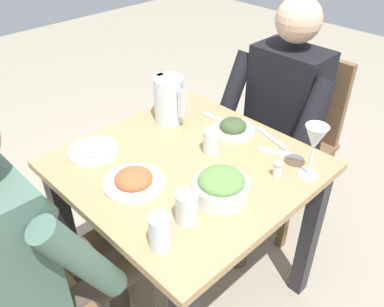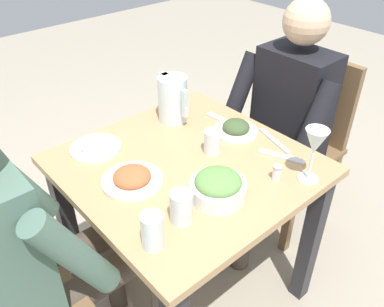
{
  "view_description": "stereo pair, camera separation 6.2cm",
  "coord_description": "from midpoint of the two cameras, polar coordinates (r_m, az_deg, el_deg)",
  "views": [
    {
      "loc": [
        0.84,
        -0.79,
        1.55
      ],
      "look_at": [
        0.01,
        0.01,
        0.75
      ],
      "focal_mm": 37.42,
      "sensor_mm": 36.0,
      "label": 1
    },
    {
      "loc": [
        0.88,
        -0.75,
        1.55
      ],
      "look_at": [
        0.01,
        0.01,
        0.75
      ],
      "focal_mm": 37.42,
      "sensor_mm": 36.0,
      "label": 2
    }
  ],
  "objects": [
    {
      "name": "plate_rice_curry",
      "position": [
        1.34,
        -9.63,
        -3.8
      ],
      "size": [
        0.2,
        0.2,
        0.05
      ],
      "color": "white",
      "rests_on": "dining_table"
    },
    {
      "name": "salad_bowl",
      "position": [
        1.26,
        2.75,
        -4.61
      ],
      "size": [
        0.18,
        0.18,
        0.09
      ],
      "color": "white",
      "rests_on": "dining_table"
    },
    {
      "name": "diner_far",
      "position": [
        1.84,
        10.48,
        4.61
      ],
      "size": [
        0.48,
        0.53,
        1.17
      ],
      "color": "black",
      "rests_on": "ground_plane"
    },
    {
      "name": "wine_glass",
      "position": [
        1.34,
        15.82,
        1.75
      ],
      "size": [
        0.08,
        0.08,
        0.2
      ],
      "color": "silver",
      "rests_on": "dining_table"
    },
    {
      "name": "water_glass_far_right",
      "position": [
        1.46,
        1.56,
        1.75
      ],
      "size": [
        0.06,
        0.06,
        0.09
      ],
      "primitive_type": "cylinder",
      "color": "silver",
      "rests_on": "dining_table"
    },
    {
      "name": "plate_yoghurt",
      "position": [
        1.52,
        -15.05,
        0.64
      ],
      "size": [
        0.19,
        0.19,
        0.05
      ],
      "color": "white",
      "rests_on": "dining_table"
    },
    {
      "name": "knife_near",
      "position": [
        1.58,
        10.15,
        2.13
      ],
      "size": [
        0.18,
        0.07,
        0.01
      ],
      "primitive_type": "cube",
      "rotation": [
        0.0,
        0.0,
        -0.28
      ],
      "color": "silver",
      "rests_on": "dining_table"
    },
    {
      "name": "chair_far",
      "position": [
        2.06,
        13.46,
        3.07
      ],
      "size": [
        0.4,
        0.4,
        0.87
      ],
      "color": "brown",
      "rests_on": "ground_plane"
    },
    {
      "name": "plate_dolmas",
      "position": [
        1.6,
        4.75,
        3.73
      ],
      "size": [
        0.17,
        0.17,
        0.05
      ],
      "color": "white",
      "rests_on": "dining_table"
    },
    {
      "name": "ground_plane",
      "position": [
        1.93,
        -1.52,
        -18.39
      ],
      "size": [
        8.0,
        8.0,
        0.0
      ],
      "primitive_type": "plane",
      "color": "#9E937F"
    },
    {
      "name": "water_glass_by_pitcher",
      "position": [
        1.1,
        -6.19,
        -11.14
      ],
      "size": [
        0.06,
        0.06,
        0.11
      ],
      "primitive_type": "cylinder",
      "color": "silver",
      "rests_on": "dining_table"
    },
    {
      "name": "salt_shaker",
      "position": [
        1.37,
        10.81,
        -2.29
      ],
      "size": [
        0.03,
        0.03,
        0.05
      ],
      "color": "white",
      "rests_on": "dining_table"
    },
    {
      "name": "water_pitcher",
      "position": [
        1.64,
        -4.42,
        7.67
      ],
      "size": [
        0.16,
        0.12,
        0.19
      ],
      "color": "silver",
      "rests_on": "dining_table"
    },
    {
      "name": "fork_near",
      "position": [
        1.49,
        11.28,
        -0.02
      ],
      "size": [
        0.17,
        0.09,
        0.01
      ],
      "primitive_type": "cube",
      "rotation": [
        0.0,
        0.0,
        0.38
      ],
      "color": "silver",
      "rests_on": "dining_table"
    },
    {
      "name": "water_glass_near_right",
      "position": [
        1.17,
        -2.27,
        -7.7
      ],
      "size": [
        0.07,
        0.07,
        0.1
      ],
      "primitive_type": "cylinder",
      "color": "silver",
      "rests_on": "dining_table"
    },
    {
      "name": "fork_far",
      "position": [
        1.67,
        2.83,
        4.79
      ],
      "size": [
        0.17,
        0.03,
        0.01
      ],
      "primitive_type": "cube",
      "rotation": [
        0.0,
        0.0,
        0.04
      ],
      "color": "silver",
      "rests_on": "dining_table"
    },
    {
      "name": "dining_table",
      "position": [
        1.51,
        -1.86,
        -5.29
      ],
      "size": [
        0.81,
        0.81,
        0.71
      ],
      "color": "tan",
      "rests_on": "ground_plane"
    },
    {
      "name": "diner_near",
      "position": [
        1.31,
        -22.6,
        -12.69
      ],
      "size": [
        0.48,
        0.53,
        1.17
      ],
      "color": "#4C6B5B",
      "rests_on": "ground_plane"
    }
  ]
}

